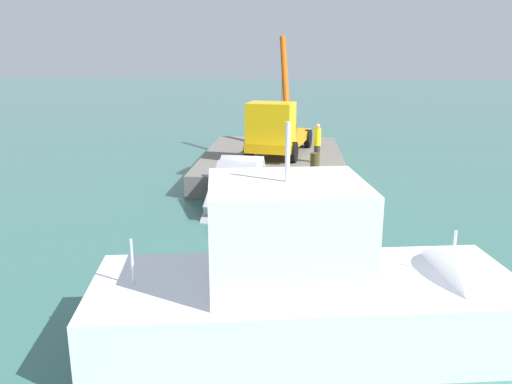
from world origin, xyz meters
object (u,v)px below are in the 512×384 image
object	(u,v)px
dock_worker	(317,143)
salvaged_car	(232,198)
moored_yacht	(361,312)
crane_truck	(277,129)

from	to	relation	value
dock_worker	salvaged_car	bearing A→B (deg)	-32.85
moored_yacht	crane_truck	bearing A→B (deg)	-171.28
dock_worker	salvaged_car	xyz separation A→B (m)	(5.39, -3.48, -1.30)
crane_truck	moored_yacht	xyz separation A→B (m)	(15.78, 2.42, -1.70)
dock_worker	moored_yacht	distance (m)	14.43
crane_truck	dock_worker	bearing A→B (deg)	54.54
dock_worker	moored_yacht	xyz separation A→B (m)	(14.37, 0.44, -1.27)
crane_truck	salvaged_car	bearing A→B (deg)	-12.39
salvaged_car	dock_worker	bearing A→B (deg)	147.15
crane_truck	salvaged_car	distance (m)	7.17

